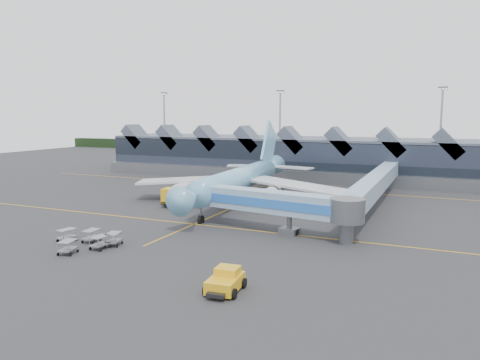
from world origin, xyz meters
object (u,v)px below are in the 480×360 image
at_px(fuel_truck, 183,192).
at_px(pushback_tug, 225,281).
at_px(main_airliner, 241,179).
at_px(jet_bridge, 282,204).

xyz_separation_m(fuel_truck, pushback_tug, (24.12, -33.67, -1.10)).
bearing_deg(pushback_tug, main_airliner, 106.47).
relative_size(main_airliner, pushback_tug, 9.58).
bearing_deg(pushback_tug, jet_bridge, 90.02).
distance_m(main_airliner, fuel_truck, 10.24).
xyz_separation_m(jet_bridge, fuel_truck, (-22.20, 12.75, -1.80)).
xyz_separation_m(main_airliner, pushback_tug, (15.15, -38.07, -3.34)).
bearing_deg(jet_bridge, fuel_truck, 159.20).
bearing_deg(pushback_tug, fuel_truck, 120.38).
xyz_separation_m(main_airliner, fuel_truck, (-8.97, -4.39, -2.24)).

